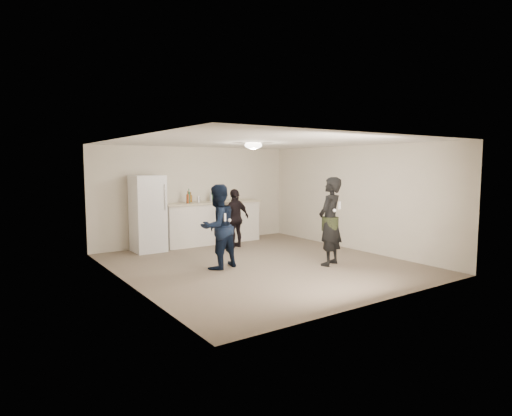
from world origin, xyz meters
TOP-DOWN VIEW (x-y plane):
  - floor at (0.00, 0.00)m, footprint 6.00×6.00m
  - ceiling at (0.00, 0.00)m, footprint 6.00×6.00m
  - wall_back at (0.00, 3.00)m, footprint 6.00×0.00m
  - wall_front at (0.00, -3.00)m, footprint 6.00×0.00m
  - wall_left at (-2.75, 0.00)m, footprint 0.00×6.00m
  - wall_right at (2.75, 0.00)m, footprint 0.00×6.00m
  - counter at (0.30, 2.67)m, footprint 2.60×0.56m
  - counter_top at (0.30, 2.67)m, footprint 2.68×0.64m
  - fridge at (-1.45, 2.60)m, footprint 0.70×0.70m
  - fridge_handle at (-1.17, 2.23)m, footprint 0.02×0.02m
  - ceiling_dome at (0.00, 0.30)m, footprint 0.36×0.36m
  - shaker at (-0.12, 2.61)m, footprint 0.08×0.08m
  - man at (-0.92, 0.19)m, footprint 0.94×0.81m
  - woman at (1.11, -0.84)m, footprint 0.77×0.65m
  - camo_shorts at (1.11, -0.84)m, footprint 0.34×0.34m
  - spectator at (0.51, 1.85)m, footprint 0.91×0.52m
  - remote_man at (-0.92, -0.09)m, footprint 0.04×0.04m
  - nunchuk_man at (-0.80, -0.06)m, footprint 0.07×0.07m
  - remote_woman at (1.11, -1.09)m, footprint 0.04×0.04m
  - nunchuk_woman at (1.01, -1.06)m, footprint 0.07×0.07m
  - bottle_cluster at (-0.08, 2.71)m, footprint 0.85×0.32m

SIDE VIEW (x-z plane):
  - floor at x=0.00m, z-range 0.00..0.00m
  - counter at x=0.30m, z-range 0.00..1.05m
  - spectator at x=0.51m, z-range 0.00..1.46m
  - man at x=-0.92m, z-range 0.00..1.67m
  - camo_shorts at x=1.11m, z-range 0.71..0.99m
  - woman at x=1.11m, z-range 0.00..1.80m
  - fridge at x=-1.45m, z-range 0.00..1.80m
  - nunchuk_man at x=-0.80m, z-range 0.95..1.01m
  - remote_man at x=-0.92m, z-range 0.98..1.12m
  - counter_top at x=0.30m, z-range 1.05..1.09m
  - nunchuk_woman at x=1.01m, z-range 1.11..1.18m
  - shaker at x=-0.12m, z-range 1.09..1.26m
  - bottle_cluster at x=-0.08m, z-range 1.06..1.34m
  - wall_back at x=0.00m, z-range -1.75..4.25m
  - wall_front at x=0.00m, z-range -1.75..4.25m
  - wall_left at x=-2.75m, z-range -1.75..4.25m
  - wall_right at x=2.75m, z-range -1.75..4.25m
  - remote_woman at x=1.11m, z-range 1.18..1.32m
  - fridge_handle at x=-1.17m, z-range 1.00..1.60m
  - ceiling_dome at x=0.00m, z-range 2.37..2.53m
  - ceiling at x=0.00m, z-range 2.50..2.50m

